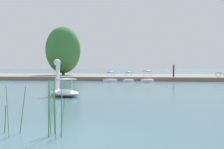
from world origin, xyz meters
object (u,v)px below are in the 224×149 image
pedal_boat_teal (128,78)px  person_on_path (174,69)px  swan_boat (64,89)px  bicycle_parked (222,75)px  pedal_boat_red (148,79)px  pedal_boat_blue (110,79)px  tree_willow_overhanging (63,50)px

pedal_boat_teal → person_on_path: person_on_path is taller
swan_boat → bicycle_parked: (15.27, 22.24, 0.43)m
pedal_boat_red → bicycle_parked: pedal_boat_red is taller
swan_boat → bicycle_parked: 26.98m
pedal_boat_teal → bicycle_parked: bearing=16.6°
pedal_boat_blue → tree_willow_overhanging: tree_willow_overhanging is taller
pedal_boat_red → person_on_path: (3.64, 5.17, 1.13)m
pedal_boat_blue → tree_willow_overhanging: bearing=132.2°
pedal_boat_red → pedal_boat_teal: pedal_boat_red is taller
pedal_boat_teal → tree_willow_overhanging: 16.57m
bicycle_parked → tree_willow_overhanging: bearing=164.3°
swan_boat → pedal_boat_blue: (0.48, 18.45, -0.09)m
pedal_boat_red → person_on_path: size_ratio=1.20×
swan_boat → pedal_boat_red: 19.07m
tree_willow_overhanging → person_on_path: tree_willow_overhanging is taller
pedal_boat_red → pedal_boat_blue: size_ratio=1.06×
pedal_boat_teal → person_on_path: bearing=39.3°
pedal_boat_blue → bicycle_parked: (14.79, 3.79, 0.52)m
pedal_boat_blue → pedal_boat_teal: bearing=1.8°
person_on_path → tree_willow_overhanging: bearing=162.8°
swan_boat → pedal_boat_red: (5.25, 18.33, -0.02)m
swan_boat → pedal_boat_blue: swan_boat is taller
swan_boat → person_on_path: size_ratio=1.48×
person_on_path → bicycle_parked: person_on_path is taller
pedal_boat_blue → bicycle_parked: bearing=14.4°
bicycle_parked → pedal_boat_blue: bearing=-165.6°
swan_boat → tree_willow_overhanging: (-9.17, 29.09, 4.37)m
pedal_boat_red → bicycle_parked: bearing=21.3°
pedal_boat_blue → pedal_boat_red: bearing=-1.3°
person_on_path → pedal_boat_red: bearing=-125.2°
swan_boat → tree_willow_overhanging: 30.81m
bicycle_parked → pedal_boat_teal: bearing=-163.4°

